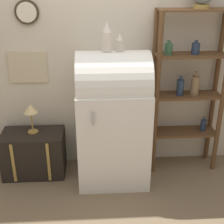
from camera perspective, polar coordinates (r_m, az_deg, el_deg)
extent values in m
plane|color=#7A664C|center=(3.40, 0.38, -13.45)|extent=(12.00, 12.00, 0.00)
cube|color=beige|center=(3.36, -0.21, 11.61)|extent=(7.00, 0.05, 2.70)
cylinder|color=#382D1E|center=(3.32, -15.30, 17.20)|extent=(0.24, 0.03, 0.24)
cylinder|color=beige|center=(3.30, -15.36, 17.16)|extent=(0.19, 0.01, 0.19)
cube|color=#C6B793|center=(3.43, -15.12, 7.93)|extent=(0.40, 0.02, 0.33)
cube|color=white|center=(3.31, 0.16, -3.99)|extent=(0.73, 0.66, 1.03)
cylinder|color=white|center=(3.09, 0.17, 5.34)|extent=(0.71, 0.63, 0.63)
cylinder|color=#B7B7BC|center=(2.83, -3.44, -1.14)|extent=(0.02, 0.02, 0.14)
cube|color=black|center=(3.59, -14.05, -7.30)|extent=(0.67, 0.38, 0.50)
cube|color=#AD8942|center=(3.46, -17.60, -8.97)|extent=(0.03, 0.01, 0.45)
cube|color=#AD8942|center=(3.39, -11.53, -9.01)|extent=(0.03, 0.01, 0.45)
cylinder|color=brown|center=(3.26, 8.18, 2.34)|extent=(0.05, 0.05, 1.76)
cylinder|color=brown|center=(3.46, 19.61, 2.48)|extent=(0.05, 0.05, 1.76)
cylinder|color=brown|center=(3.48, 7.44, 3.77)|extent=(0.05, 0.05, 1.76)
cylinder|color=brown|center=(3.67, 18.26, 3.83)|extent=(0.05, 0.05, 1.76)
cube|color=brown|center=(3.63, 12.85, -3.52)|extent=(0.73, 0.27, 0.02)
cube|color=brown|center=(3.45, 13.50, 2.99)|extent=(0.73, 0.27, 0.02)
cube|color=brown|center=(3.33, 14.22, 10.09)|extent=(0.73, 0.27, 0.02)
cube|color=brown|center=(3.26, 15.02, 17.61)|extent=(0.73, 0.27, 0.02)
cylinder|color=#23334C|center=(3.67, 16.32, -2.31)|extent=(0.06, 0.06, 0.13)
cylinder|color=#23334C|center=(3.63, 16.46, -1.17)|extent=(0.02, 0.02, 0.03)
cylinder|color=#335B3D|center=(3.23, 10.28, 11.26)|extent=(0.08, 0.08, 0.12)
cylinder|color=#335B3D|center=(3.22, 10.37, 12.51)|extent=(0.03, 0.03, 0.03)
cylinder|color=#23334C|center=(3.31, 15.03, 11.12)|extent=(0.08, 0.08, 0.11)
cylinder|color=#23334C|center=(3.30, 15.16, 12.32)|extent=(0.03, 0.03, 0.03)
cylinder|color=#23334C|center=(3.39, 12.36, 4.41)|extent=(0.08, 0.08, 0.17)
cylinder|color=#23334C|center=(3.36, 12.51, 6.12)|extent=(0.03, 0.03, 0.04)
cylinder|color=#7F6647|center=(3.43, 14.95, 4.67)|extent=(0.09, 0.09, 0.20)
cylinder|color=#7F6647|center=(3.39, 15.17, 6.71)|extent=(0.04, 0.04, 0.05)
cylinder|color=#AD8942|center=(3.28, 16.05, 18.07)|extent=(0.15, 0.15, 0.04)
cylinder|color=silver|center=(2.98, -0.94, 12.75)|extent=(0.09, 0.09, 0.18)
cone|color=silver|center=(2.95, -0.96, 15.40)|extent=(0.08, 0.08, 0.10)
cylinder|color=beige|center=(3.00, 1.42, 12.07)|extent=(0.08, 0.08, 0.10)
cone|color=beige|center=(2.98, 1.43, 13.58)|extent=(0.07, 0.07, 0.06)
cylinder|color=#AD8942|center=(3.48, -14.24, -3.50)|extent=(0.11, 0.11, 0.02)
cylinder|color=#AD8942|center=(3.43, -14.43, -1.78)|extent=(0.02, 0.02, 0.22)
cone|color=#DBC184|center=(3.37, -14.69, 0.57)|extent=(0.14, 0.14, 0.09)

